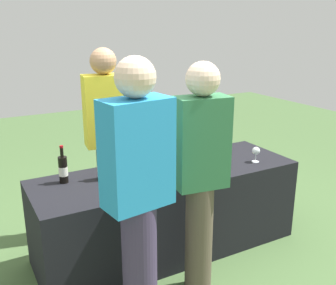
{
  "coord_description": "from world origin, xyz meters",
  "views": [
    {
      "loc": [
        -1.49,
        -2.71,
        1.94
      ],
      "look_at": [
        0.0,
        0.0,
        0.98
      ],
      "focal_mm": 42.1,
      "sensor_mm": 36.0,
      "label": 1
    }
  ],
  "objects_px": {
    "wine_bottle_4": "(157,153)",
    "server_pouring": "(107,135)",
    "wine_glass_3": "(191,159)",
    "wine_glass_5": "(256,151)",
    "wine_bottle_1": "(102,167)",
    "wine_bottle_3": "(142,155)",
    "guest_0": "(138,191)",
    "wine_bottle_2": "(118,163)",
    "wine_glass_1": "(154,170)",
    "guest_1": "(200,172)",
    "wine_bottle_0": "(63,169)",
    "wine_glass_0": "(125,176)",
    "wine_glass_2": "(184,166)",
    "wine_glass_4": "(224,154)"
  },
  "relations": [
    {
      "from": "wine_bottle_4",
      "to": "server_pouring",
      "type": "xyz_separation_m",
      "value": [
        -0.3,
        0.4,
        0.1
      ]
    },
    {
      "from": "wine_glass_3",
      "to": "wine_glass_5",
      "type": "bearing_deg",
      "value": -9.3
    },
    {
      "from": "wine_bottle_1",
      "to": "server_pouring",
      "type": "xyz_separation_m",
      "value": [
        0.22,
        0.49,
        0.11
      ]
    },
    {
      "from": "wine_bottle_1",
      "to": "wine_glass_3",
      "type": "distance_m",
      "value": 0.74
    },
    {
      "from": "wine_bottle_1",
      "to": "wine_bottle_3",
      "type": "relative_size",
      "value": 0.95
    },
    {
      "from": "wine_glass_5",
      "to": "guest_0",
      "type": "height_order",
      "value": "guest_0"
    },
    {
      "from": "wine_bottle_3",
      "to": "server_pouring",
      "type": "bearing_deg",
      "value": 114.69
    },
    {
      "from": "wine_bottle_2",
      "to": "wine_glass_3",
      "type": "relative_size",
      "value": 2.31
    },
    {
      "from": "wine_glass_1",
      "to": "guest_0",
      "type": "bearing_deg",
      "value": -124.36
    },
    {
      "from": "wine_bottle_3",
      "to": "guest_1",
      "type": "bearing_deg",
      "value": -84.77
    },
    {
      "from": "wine_bottle_1",
      "to": "wine_bottle_2",
      "type": "distance_m",
      "value": 0.13
    },
    {
      "from": "wine_glass_5",
      "to": "guest_1",
      "type": "height_order",
      "value": "guest_1"
    },
    {
      "from": "guest_0",
      "to": "guest_1",
      "type": "distance_m",
      "value": 0.54
    },
    {
      "from": "wine_bottle_0",
      "to": "wine_glass_0",
      "type": "distance_m",
      "value": 0.5
    },
    {
      "from": "wine_glass_1",
      "to": "wine_glass_3",
      "type": "distance_m",
      "value": 0.39
    },
    {
      "from": "wine_bottle_4",
      "to": "wine_glass_2",
      "type": "bearing_deg",
      "value": -78.81
    },
    {
      "from": "wine_bottle_3",
      "to": "wine_glass_3",
      "type": "height_order",
      "value": "wine_bottle_3"
    },
    {
      "from": "wine_glass_1",
      "to": "wine_glass_3",
      "type": "relative_size",
      "value": 0.94
    },
    {
      "from": "wine_glass_4",
      "to": "wine_glass_5",
      "type": "height_order",
      "value": "wine_glass_4"
    },
    {
      "from": "wine_glass_2",
      "to": "guest_0",
      "type": "height_order",
      "value": "guest_0"
    },
    {
      "from": "wine_bottle_4",
      "to": "wine_bottle_1",
      "type": "bearing_deg",
      "value": -171.27
    },
    {
      "from": "guest_1",
      "to": "wine_glass_4",
      "type": "bearing_deg",
      "value": 48.79
    },
    {
      "from": "wine_bottle_3",
      "to": "wine_bottle_4",
      "type": "xyz_separation_m",
      "value": [
        0.13,
        -0.02,
        0.01
      ]
    },
    {
      "from": "wine_bottle_2",
      "to": "wine_bottle_4",
      "type": "height_order",
      "value": "wine_bottle_2"
    },
    {
      "from": "wine_bottle_1",
      "to": "wine_bottle_3",
      "type": "bearing_deg",
      "value": 14.85
    },
    {
      "from": "wine_bottle_0",
      "to": "wine_glass_0",
      "type": "height_order",
      "value": "wine_bottle_0"
    },
    {
      "from": "wine_bottle_2",
      "to": "wine_glass_3",
      "type": "distance_m",
      "value": 0.62
    },
    {
      "from": "wine_bottle_3",
      "to": "guest_0",
      "type": "distance_m",
      "value": 1.03
    },
    {
      "from": "wine_glass_4",
      "to": "wine_bottle_0",
      "type": "bearing_deg",
      "value": 167.82
    },
    {
      "from": "wine_bottle_0",
      "to": "wine_bottle_3",
      "type": "xyz_separation_m",
      "value": [
        0.68,
        0.02,
        -0.0
      ]
    },
    {
      "from": "wine_bottle_3",
      "to": "wine_glass_0",
      "type": "distance_m",
      "value": 0.47
    },
    {
      "from": "wine_bottle_4",
      "to": "wine_glass_4",
      "type": "xyz_separation_m",
      "value": [
        0.51,
        -0.28,
        -0.02
      ]
    },
    {
      "from": "wine_bottle_3",
      "to": "wine_glass_0",
      "type": "xyz_separation_m",
      "value": [
        -0.31,
        -0.35,
        -0.01
      ]
    },
    {
      "from": "wine_bottle_0",
      "to": "wine_glass_5",
      "type": "bearing_deg",
      "value": -12.3
    },
    {
      "from": "wine_bottle_4",
      "to": "wine_glass_1",
      "type": "xyz_separation_m",
      "value": [
        -0.19,
        -0.31,
        -0.02
      ]
    },
    {
      "from": "wine_bottle_0",
      "to": "wine_glass_1",
      "type": "distance_m",
      "value": 0.7
    },
    {
      "from": "wine_bottle_0",
      "to": "wine_bottle_3",
      "type": "height_order",
      "value": "wine_bottle_3"
    },
    {
      "from": "wine_bottle_3",
      "to": "wine_glass_5",
      "type": "xyz_separation_m",
      "value": [
        0.94,
        -0.37,
        -0.01
      ]
    },
    {
      "from": "server_pouring",
      "to": "wine_bottle_1",
      "type": "bearing_deg",
      "value": 73.01
    },
    {
      "from": "wine_glass_2",
      "to": "wine_glass_5",
      "type": "relative_size",
      "value": 0.95
    },
    {
      "from": "wine_glass_3",
      "to": "wine_glass_5",
      "type": "xyz_separation_m",
      "value": [
        0.62,
        -0.1,
        -0.0
      ]
    },
    {
      "from": "wine_bottle_4",
      "to": "server_pouring",
      "type": "height_order",
      "value": "server_pouring"
    },
    {
      "from": "wine_glass_0",
      "to": "wine_glass_1",
      "type": "xyz_separation_m",
      "value": [
        0.25,
        0.01,
        -0.01
      ]
    },
    {
      "from": "wine_bottle_1",
      "to": "wine_glass_4",
      "type": "bearing_deg",
      "value": -10.91
    },
    {
      "from": "wine_bottle_1",
      "to": "wine_glass_0",
      "type": "distance_m",
      "value": 0.26
    },
    {
      "from": "wine_glass_4",
      "to": "guest_0",
      "type": "height_order",
      "value": "guest_0"
    },
    {
      "from": "wine_glass_0",
      "to": "wine_glass_4",
      "type": "distance_m",
      "value": 0.95
    },
    {
      "from": "wine_bottle_1",
      "to": "wine_glass_5",
      "type": "xyz_separation_m",
      "value": [
        1.34,
        -0.27,
        -0.01
      ]
    },
    {
      "from": "wine_bottle_3",
      "to": "guest_1",
      "type": "relative_size",
      "value": 0.18
    },
    {
      "from": "wine_glass_4",
      "to": "guest_1",
      "type": "xyz_separation_m",
      "value": [
        -0.56,
        -0.49,
        0.11
      ]
    }
  ]
}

